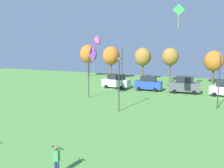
{
  "coord_description": "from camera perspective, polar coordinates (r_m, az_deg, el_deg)",
  "views": [
    {
      "loc": [
        6.16,
        2.17,
        7.06
      ],
      "look_at": [
        0.48,
        14.4,
        4.97
      ],
      "focal_mm": 38.0,
      "sensor_mm": 36.0,
      "label": 1
    }
  ],
  "objects": [
    {
      "name": "person_standing_near_foreground",
      "position": [
        14.02,
        -13.21,
        -16.99
      ],
      "size": [
        0.52,
        0.51,
        1.79
      ],
      "rotation": [
        0.0,
        0.0,
        -0.32
      ],
      "color": "navy",
      "rests_on": "ground"
    },
    {
      "name": "light_post_1",
      "position": [
        33.37,
        -5.7,
        2.37
      ],
      "size": [
        0.36,
        0.2,
        5.88
      ],
      "color": "#2D2D33",
      "rests_on": "ground"
    },
    {
      "name": "light_post_3",
      "position": [
        25.96,
        1.69,
        0.67
      ],
      "size": [
        0.36,
        0.2,
        5.97
      ],
      "color": "#2D2D33",
      "rests_on": "ground"
    },
    {
      "name": "parked_car_second_from_left",
      "position": [
        39.45,
        8.75,
        0.18
      ],
      "size": [
        4.46,
        2.19,
        2.46
      ],
      "rotation": [
        0.0,
        0.0,
        0.06
      ],
      "color": "#234299",
      "rests_on": "ground"
    },
    {
      "name": "treeline_tree_0",
      "position": [
        58.52,
        -5.71,
        7.19
      ],
      "size": [
        4.12,
        4.12,
        7.73
      ],
      "color": "brown",
      "rests_on": "ground"
    },
    {
      "name": "kite_flying_4",
      "position": [
        32.07,
        -4.69,
        7.1
      ],
      "size": [
        2.07,
        1.82,
        5.49
      ],
      "color": "purple"
    },
    {
      "name": "treeline_tree_4",
      "position": [
        49.44,
        23.28,
        5.09
      ],
      "size": [
        3.57,
        3.57,
        6.45
      ],
      "color": "brown",
      "rests_on": "ground"
    },
    {
      "name": "kite_flying_6",
      "position": [
        40.24,
        -3.55,
        10.49
      ],
      "size": [
        3.62,
        4.85,
        3.17
      ],
      "color": "#E54C93"
    },
    {
      "name": "parked_car_third_from_left",
      "position": [
        38.4,
        17.03,
        -0.23
      ],
      "size": [
        4.82,
        2.47,
        2.63
      ],
      "rotation": [
        0.0,
        0.0,
        0.14
      ],
      "color": "#4C5156",
      "rests_on": "ground"
    },
    {
      "name": "treeline_tree_3",
      "position": [
        49.98,
        13.87,
        6.35
      ],
      "size": [
        3.28,
        3.28,
        6.98
      ],
      "color": "brown",
      "rests_on": "ground"
    },
    {
      "name": "light_post_2",
      "position": [
        29.6,
        24.38,
        1.24
      ],
      "size": [
        0.36,
        0.2,
        6.32
      ],
      "color": "#2D2D33",
      "rests_on": "ground"
    },
    {
      "name": "treeline_tree_1",
      "position": [
        52.75,
        -0.21,
        6.79
      ],
      "size": [
        3.74,
        3.74,
        7.28
      ],
      "color": "brown",
      "rests_on": "ground"
    },
    {
      "name": "treeline_tree_2",
      "position": [
        52.43,
        7.43,
        6.49
      ],
      "size": [
        3.6,
        3.6,
        7.01
      ],
      "color": "brown",
      "rests_on": "ground"
    },
    {
      "name": "kite_flying_2",
      "position": [
        37.4,
        15.75,
        16.59
      ],
      "size": [
        1.67,
        0.54,
        3.48
      ],
      "color": "green"
    },
    {
      "name": "parked_car_leftmost",
      "position": [
        41.21,
        1.01,
        0.66
      ],
      "size": [
        4.84,
        2.24,
        2.47
      ],
      "rotation": [
        0.0,
        0.0,
        -0.04
      ],
      "color": "silver",
      "rests_on": "ground"
    },
    {
      "name": "light_post_0",
      "position": [
        39.02,
        2.46,
        4.24
      ],
      "size": [
        0.36,
        0.2,
        7.08
      ],
      "color": "#2D2D33",
      "rests_on": "ground"
    }
  ]
}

